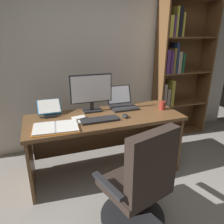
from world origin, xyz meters
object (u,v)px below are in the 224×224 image
object	(u,v)px
bookshelf	(176,73)
open_binder	(56,128)
office_chair	(140,187)
pen	(82,118)
monitor	(91,93)
computer_mouse	(125,116)
notepad	(80,119)
coffee_mug	(162,105)
keyboard	(100,120)
reading_stand_with_book	(49,108)
desk	(103,129)
laptop	(122,103)

from	to	relation	value
bookshelf	open_binder	distance (m)	2.19
office_chair	pen	xyz separation A→B (m)	(-0.30, 0.87, 0.35)
monitor	pen	distance (m)	0.37
computer_mouse	notepad	distance (m)	0.50
monitor	coffee_mug	distance (m)	0.90
keyboard	pen	xyz separation A→B (m)	(-0.17, 0.10, 0.00)
keyboard	reading_stand_with_book	distance (m)	0.64
desk	computer_mouse	xyz separation A→B (m)	(0.21, -0.20, 0.22)
bookshelf	reading_stand_with_book	bearing A→B (deg)	-168.81
laptop	computer_mouse	size ratio (longest dim) A/B	3.31
computer_mouse	coffee_mug	world-z (taller)	coffee_mug
notepad	reading_stand_with_book	bearing A→B (deg)	136.66
laptop	keyboard	world-z (taller)	laptop
desk	monitor	distance (m)	0.47
laptop	open_binder	bearing A→B (deg)	-155.35
monitor	coffee_mug	xyz separation A→B (m)	(0.85, -0.24, -0.18)
bookshelf	desk	bearing A→B (deg)	-157.35
office_chair	monitor	world-z (taller)	monitor
office_chair	computer_mouse	size ratio (longest dim) A/B	9.42
desk	open_binder	distance (m)	0.66
open_binder	office_chair	bearing A→B (deg)	-45.27
coffee_mug	keyboard	bearing A→B (deg)	-173.24
reading_stand_with_book	open_binder	size ratio (longest dim) A/B	0.56
monitor	open_binder	xyz separation A→B (m)	(-0.48, -0.39, -0.22)
laptop	coffee_mug	distance (m)	0.51
laptop	bookshelf	bearing A→B (deg)	21.49
desk	computer_mouse	bearing A→B (deg)	-43.78
monitor	notepad	xyz separation A→B (m)	(-0.19, -0.24, -0.23)
bookshelf	reading_stand_with_book	size ratio (longest dim) A/B	8.03
reading_stand_with_book	open_binder	world-z (taller)	reading_stand_with_book
monitor	computer_mouse	world-z (taller)	monitor
bookshelf	reading_stand_with_book	world-z (taller)	bookshelf
pen	coffee_mug	size ratio (longest dim) A/B	1.35
bookshelf	laptop	distance (m)	1.22
coffee_mug	reading_stand_with_book	bearing A→B (deg)	167.73
laptop	keyboard	size ratio (longest dim) A/B	0.82
desk	keyboard	bearing A→B (deg)	-115.15
monitor	desk	bearing A→B (deg)	-57.31
pen	laptop	bearing A→B (deg)	23.40
bookshelf	notepad	distance (m)	1.87
coffee_mug	office_chair	bearing A→B (deg)	-129.92
pen	bookshelf	bearing A→B (deg)	22.15
office_chair	laptop	distance (m)	1.22
office_chair	keyboard	world-z (taller)	office_chair
desk	computer_mouse	distance (m)	0.36
bookshelf	monitor	bearing A→B (deg)	-163.49
bookshelf	open_binder	size ratio (longest dim) A/B	4.47
desk	laptop	distance (m)	0.43
bookshelf	reading_stand_with_book	distance (m)	2.07
open_binder	desk	bearing A→B (deg)	28.09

